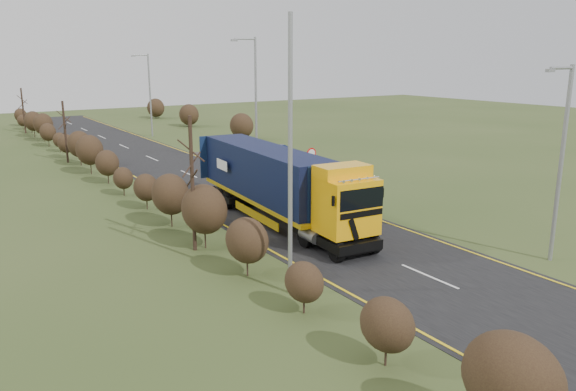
# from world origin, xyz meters

# --- Properties ---
(ground) EXTENTS (160.00, 160.00, 0.00)m
(ground) POSITION_xyz_m (0.00, 0.00, 0.00)
(ground) COLOR #36481E
(ground) RESTS_ON ground
(road) EXTENTS (8.00, 120.00, 0.02)m
(road) POSITION_xyz_m (0.00, 10.00, 0.01)
(road) COLOR black
(road) RESTS_ON ground
(layby) EXTENTS (6.00, 18.00, 0.02)m
(layby) POSITION_xyz_m (6.50, 20.00, 0.01)
(layby) COLOR #2A2825
(layby) RESTS_ON ground
(lane_markings) EXTENTS (7.52, 116.00, 0.01)m
(lane_markings) POSITION_xyz_m (0.00, 9.69, 0.03)
(lane_markings) COLOR yellow
(lane_markings) RESTS_ON road
(hedgerow) EXTENTS (2.24, 102.04, 6.05)m
(hedgerow) POSITION_xyz_m (-6.00, 7.89, 1.62)
(hedgerow) COLOR black
(hedgerow) RESTS_ON ground
(lorry) EXTENTS (3.22, 14.29, 3.94)m
(lorry) POSITION_xyz_m (-1.09, 5.72, 2.24)
(lorry) COLOR black
(lorry) RESTS_ON ground
(car_red_hatchback) EXTENTS (1.58, 3.72, 1.25)m
(car_red_hatchback) POSITION_xyz_m (4.80, 15.70, 0.63)
(car_red_hatchback) COLOR maroon
(car_red_hatchback) RESTS_ON ground
(car_blue_sedan) EXTENTS (1.98, 4.86, 1.57)m
(car_blue_sedan) POSITION_xyz_m (7.49, 20.23, 0.78)
(car_blue_sedan) COLOR #091235
(car_blue_sedan) RESTS_ON ground
(streetlight_near) EXTENTS (1.75, 0.18, 8.20)m
(streetlight_near) POSITION_xyz_m (5.71, -5.46, 4.49)
(streetlight_near) COLOR gray
(streetlight_near) RESTS_ON ground
(streetlight_mid) EXTENTS (2.12, 0.20, 9.99)m
(streetlight_mid) POSITION_xyz_m (5.66, 19.94, 5.54)
(streetlight_mid) COLOR gray
(streetlight_mid) RESTS_ON ground
(streetlight_far) EXTENTS (1.89, 0.18, 8.89)m
(streetlight_far) POSITION_xyz_m (4.81, 41.70, 4.89)
(streetlight_far) COLOR gray
(streetlight_far) RESTS_ON ground
(left_pole) EXTENTS (0.16, 0.16, 9.92)m
(left_pole) POSITION_xyz_m (-5.48, -2.31, 4.96)
(left_pole) COLOR gray
(left_pole) RESTS_ON ground
(speed_sign) EXTENTS (0.73, 0.10, 2.64)m
(speed_sign) POSITION_xyz_m (5.32, 11.71, 1.88)
(speed_sign) COLOR gray
(speed_sign) RESTS_ON ground
(warning_board) EXTENTS (0.70, 0.11, 1.84)m
(warning_board) POSITION_xyz_m (4.46, 24.35, 1.11)
(warning_board) COLOR gray
(warning_board) RESTS_ON ground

